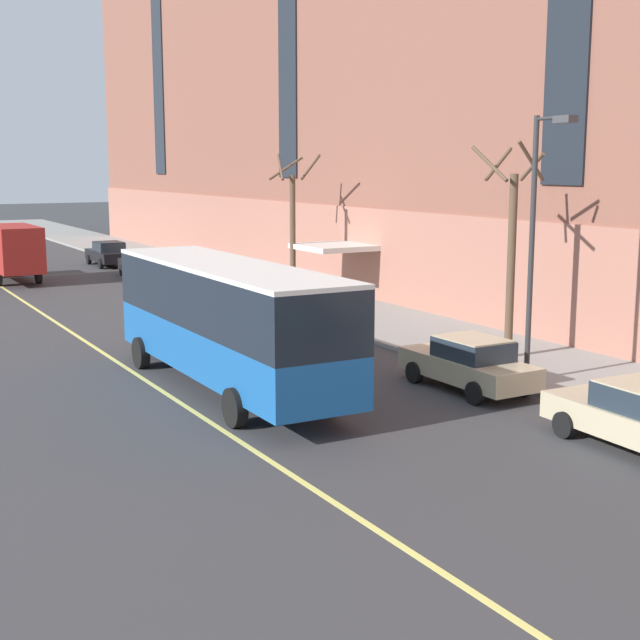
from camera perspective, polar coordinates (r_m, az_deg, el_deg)
ground_plane at (r=26.18m, az=-4.69°, el=-4.30°), size 260.00×260.00×0.00m
sidewalk at (r=33.43m, az=7.84°, el=-1.10°), size 5.50×160.00×0.15m
city_bus at (r=25.43m, az=-5.98°, el=0.15°), size 2.94×11.56×3.67m
parked_car_black_0 at (r=52.12m, az=-11.23°, el=3.53°), size 1.92×4.42×1.56m
parked_car_champagne_2 at (r=25.95m, az=9.51°, el=-2.76°), size 1.96×4.53×1.56m
parked_car_white_3 at (r=38.10m, az=-4.34°, el=1.39°), size 1.92×4.31×1.56m
parked_car_champagne_5 at (r=21.55m, az=19.82°, el=-5.83°), size 2.09×4.61×1.56m
parked_car_black_6 at (r=58.71m, az=-13.39°, el=4.16°), size 2.04×4.74×1.56m
box_truck at (r=51.96m, az=-19.11°, el=4.26°), size 2.42×7.09×3.14m
street_tree_mid_block at (r=29.50m, az=12.12°, el=4.57°), size 1.93×1.99×7.02m
street_tree_far_uptown at (r=42.25m, az=-1.75°, el=6.07°), size 1.83×2.01×6.76m
street_lamp at (r=26.06m, az=13.77°, el=5.99°), size 0.36×1.48×7.62m
lane_centerline at (r=28.09m, az=-11.59°, el=-3.48°), size 0.16×140.00×0.01m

